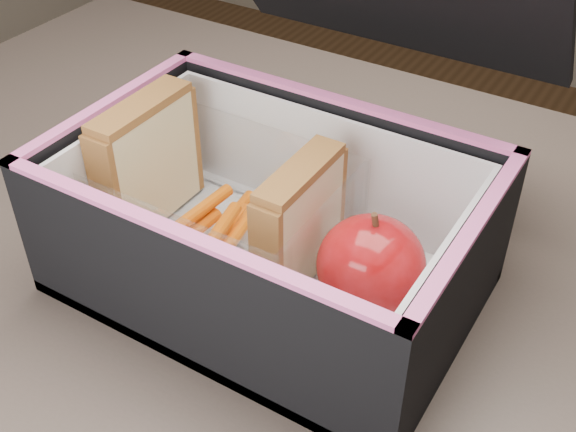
# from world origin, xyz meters

# --- Properties ---
(kitchen_table) EXTENTS (1.20, 0.80, 0.75)m
(kitchen_table) POSITION_xyz_m (0.00, 0.00, 0.66)
(kitchen_table) COLOR #51433C
(kitchen_table) RESTS_ON ground
(lunch_bag) EXTENTS (0.30, 0.33, 0.27)m
(lunch_bag) POSITION_xyz_m (-0.07, 0.02, 0.82)
(lunch_bag) COLOR black
(lunch_bag) RESTS_ON kitchen_table
(plastic_tub) EXTENTS (0.19, 0.13, 0.08)m
(plastic_tub) POSITION_xyz_m (-0.12, 0.02, 0.80)
(plastic_tub) COLOR white
(plastic_tub) RESTS_ON lunch_bag
(sandwich_left) EXTENTS (0.03, 0.10, 0.11)m
(sandwich_left) POSITION_xyz_m (-0.19, 0.02, 0.82)
(sandwich_left) COLOR beige
(sandwich_left) RESTS_ON plastic_tub
(sandwich_right) EXTENTS (0.02, 0.09, 0.10)m
(sandwich_right) POSITION_xyz_m (-0.05, 0.02, 0.82)
(sandwich_right) COLOR beige
(sandwich_right) RESTS_ON plastic_tub
(carrot_sticks) EXTENTS (0.05, 0.13, 0.03)m
(carrot_sticks) POSITION_xyz_m (-0.12, 0.01, 0.78)
(carrot_sticks) COLOR #D65516
(carrot_sticks) RESTS_ON plastic_tub
(paper_napkin) EXTENTS (0.10, 0.10, 0.01)m
(paper_napkin) POSITION_xyz_m (0.01, 0.02, 0.77)
(paper_napkin) COLOR white
(paper_napkin) RESTS_ON lunch_bag
(red_apple) EXTENTS (0.10, 0.10, 0.08)m
(red_apple) POSITION_xyz_m (0.02, 0.01, 0.81)
(red_apple) COLOR #960707
(red_apple) RESTS_ON paper_napkin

